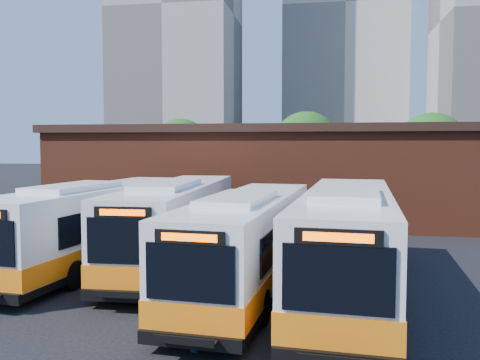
% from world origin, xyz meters
% --- Properties ---
extents(ground, '(220.00, 220.00, 0.00)m').
position_xyz_m(ground, '(0.00, 0.00, 0.00)').
color(ground, black).
extents(bus_west, '(4.17, 13.36, 3.59)m').
position_xyz_m(bus_west, '(-5.77, 4.50, 1.63)').
color(bus_west, white).
rests_on(bus_west, ground).
extents(bus_midwest, '(3.19, 13.51, 3.65)m').
position_xyz_m(bus_midwest, '(-2.44, 5.37, 1.66)').
color(bus_midwest, white).
rests_on(bus_midwest, ground).
extents(bus_mideast, '(3.66, 13.06, 3.52)m').
position_xyz_m(bus_mideast, '(1.21, 2.01, 1.60)').
color(bus_mideast, white).
rests_on(bus_mideast, ground).
extents(bus_east, '(3.85, 14.01, 3.77)m').
position_xyz_m(bus_east, '(4.64, 1.85, 1.71)').
color(bus_east, white).
rests_on(bus_east, ground).
extents(transit_worker, '(0.55, 0.75, 1.89)m').
position_xyz_m(transit_worker, '(0.67, -3.54, 0.94)').
color(transit_worker, '#131836').
rests_on(transit_worker, ground).
extents(depot_building, '(28.60, 12.60, 6.40)m').
position_xyz_m(depot_building, '(0.00, 20.00, 3.26)').
color(depot_building, maroon).
rests_on(depot_building, ground).
extents(tree_west, '(6.00, 6.00, 7.65)m').
position_xyz_m(tree_west, '(-10.00, 32.00, 4.64)').
color(tree_west, '#382314').
rests_on(tree_west, ground).
extents(tree_mid, '(6.56, 6.56, 8.36)m').
position_xyz_m(tree_mid, '(2.00, 34.00, 5.08)').
color(tree_mid, '#382314').
rests_on(tree_mid, ground).
extents(tree_east, '(6.24, 6.24, 7.96)m').
position_xyz_m(tree_east, '(13.00, 31.00, 4.83)').
color(tree_east, '#382314').
rests_on(tree_east, ground).
extents(tower_left, '(20.00, 18.00, 56.20)m').
position_xyz_m(tower_left, '(-22.00, 72.00, 27.84)').
color(tower_left, '#A7A199').
rests_on(tower_left, ground).
extents(tower_center, '(22.00, 20.00, 61.20)m').
position_xyz_m(tower_center, '(7.00, 86.00, 30.34)').
color(tower_center, '#BAB5AA').
rests_on(tower_center, ground).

